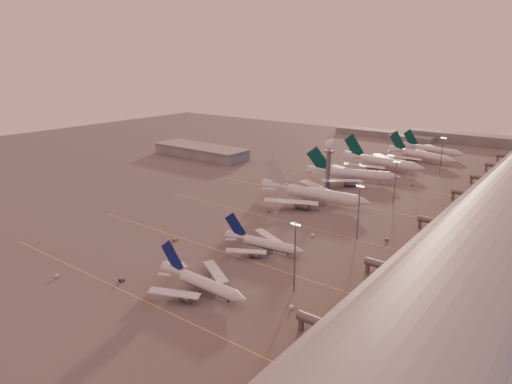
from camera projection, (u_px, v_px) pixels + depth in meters
The scene contains 26 objects.
ground at pixel (175, 249), 188.12m from camera, with size 700.00×700.00×0.00m, color #525050.
taxiway_markings at pixel (308, 226), 213.42m from camera, with size 180.00×185.25×0.02m.
hangar at pixel (201, 151), 363.43m from camera, with size 82.00×27.00×8.50m.
radar_tower at pixel (329, 154), 270.84m from camera, with size 6.40×6.40×31.10m.
mast_a at pixel (295, 254), 150.53m from camera, with size 3.60×0.56×25.00m.
mast_b at pixel (359, 210), 194.24m from camera, with size 3.60×0.56×25.00m.
mast_c at pixel (395, 181), 239.11m from camera, with size 3.60×0.56×25.00m.
mast_d at pixel (442, 153), 308.95m from camera, with size 3.60×0.56×25.00m.
distant_horizon at pixel (430, 136), 433.59m from camera, with size 165.00×37.50×9.00m.
narrowbody_near at pixel (202, 285), 152.40m from camera, with size 38.64×30.87×15.10m.
narrowbody_mid at pixel (264, 245), 185.34m from camera, with size 36.34×28.83×14.24m.
widebody_white at pixel (314, 196), 246.16m from camera, with size 63.91×51.01×22.48m.
greentail_a at pixel (353, 176), 288.96m from camera, with size 56.87×45.13×21.55m.
greentail_b at pixel (382, 164), 321.09m from camera, with size 62.39×50.17×22.67m.
greentail_c at pixel (421, 157), 346.03m from camera, with size 56.00×44.71×20.68m.
greentail_d at pixel (432, 151), 368.03m from camera, with size 51.95×41.59×19.02m.
gsv_truck_a at pixel (58, 275), 163.54m from camera, with size 5.47×4.78×2.18m.
gsv_tug_near at pixel (121, 280), 160.90m from camera, with size 3.64×4.40×1.09m.
gsv_catering_a at pixel (292, 303), 142.69m from camera, with size 5.88×4.43×4.41m.
gsv_tug_mid at pixel (175, 240), 196.16m from camera, with size 4.24×3.24×1.07m.
gsv_truck_b at pixel (314, 235), 200.78m from camera, with size 5.29×3.01×2.02m.
gsv_truck_c at pixel (270, 211), 232.38m from camera, with size 4.99×4.27×1.97m.
gsv_catering_b at pixel (387, 236), 196.06m from camera, with size 5.71×3.39×4.38m.
gsv_tug_far at pixel (332, 199), 252.98m from camera, with size 3.23×4.19×1.06m.
gsv_truck_d at pixel (291, 179), 292.39m from camera, with size 2.36×5.30×2.07m.
gsv_tug_hangar at pixel (412, 185), 280.41m from camera, with size 3.95×3.50×0.97m.
Camera 1 is at (131.73, -118.04, 75.96)m, focal length 32.00 mm.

